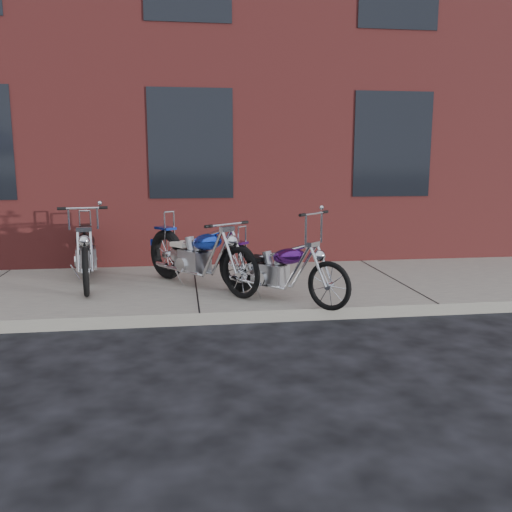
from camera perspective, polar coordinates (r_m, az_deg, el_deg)
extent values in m
plane|color=black|center=(6.51, -5.94, -7.28)|extent=(120.00, 120.00, 0.00)
cube|color=gray|center=(7.94, -6.34, -3.54)|extent=(22.00, 3.00, 0.15)
cube|color=maroon|center=(14.36, -7.46, 18.27)|extent=(22.00, 10.00, 8.00)
torus|color=black|center=(7.30, -1.09, -1.40)|extent=(0.55, 0.58, 0.67)
torus|color=black|center=(6.46, 8.74, -3.32)|extent=(0.45, 0.49, 0.60)
cube|color=gray|center=(6.93, 2.63, -2.10)|extent=(0.44, 0.45, 0.28)
ellipsoid|color=#4A1569|center=(6.73, 4.41, -0.16)|extent=(0.52, 0.54, 0.28)
cube|color=black|center=(7.04, 1.08, -0.36)|extent=(0.34, 0.34, 0.06)
cylinder|color=silver|center=(6.47, 7.92, -1.07)|extent=(0.21, 0.22, 0.50)
cylinder|color=silver|center=(6.44, 7.17, 4.42)|extent=(0.40, 0.36, 0.03)
cylinder|color=silver|center=(7.19, -0.65, 1.28)|extent=(0.03, 0.03, 0.45)
cylinder|color=silver|center=(7.16, 1.86, -2.68)|extent=(0.59, 0.65, 0.04)
torus|color=black|center=(8.17, -8.73, 0.04)|extent=(0.57, 0.69, 0.76)
torus|color=black|center=(6.93, -0.72, -1.95)|extent=(0.47, 0.59, 0.68)
cube|color=gray|center=(7.65, -5.78, -0.66)|extent=(0.49, 0.51, 0.31)
ellipsoid|color=blue|center=(7.37, -4.39, 1.36)|extent=(0.56, 0.63, 0.32)
cube|color=beige|center=(7.83, -7.06, 1.12)|extent=(0.38, 0.39, 0.06)
cylinder|color=silver|center=(6.97, -1.47, 0.42)|extent=(0.22, 0.27, 0.57)
cylinder|color=silver|center=(7.02, -2.21, 3.27)|extent=(0.48, 0.37, 0.03)
cylinder|color=silver|center=(8.05, -8.46, 2.77)|extent=(0.03, 0.03, 0.50)
cylinder|color=silver|center=(7.93, -6.10, -1.29)|extent=(0.60, 0.79, 0.05)
torus|color=black|center=(8.90, -17.39, 0.45)|extent=(0.25, 0.75, 0.74)
torus|color=black|center=(7.33, -17.50, -1.83)|extent=(0.17, 0.67, 0.66)
cube|color=gray|center=(8.26, -17.43, -0.34)|extent=(0.34, 0.45, 0.31)
ellipsoid|color=black|center=(7.93, -17.56, 1.40)|extent=(0.35, 0.60, 0.31)
cube|color=black|center=(8.49, -17.48, 1.33)|extent=(0.29, 0.32, 0.06)
cylinder|color=silver|center=(7.41, -17.59, 0.40)|extent=(0.09, 0.30, 0.55)
cylinder|color=silver|center=(7.47, -17.81, 4.75)|extent=(0.56, 0.11, 0.03)
cylinder|color=silver|center=(8.77, -17.53, 2.87)|extent=(0.03, 0.03, 0.49)
cylinder|color=silver|center=(8.51, -16.54, -0.92)|extent=(0.19, 0.92, 0.05)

